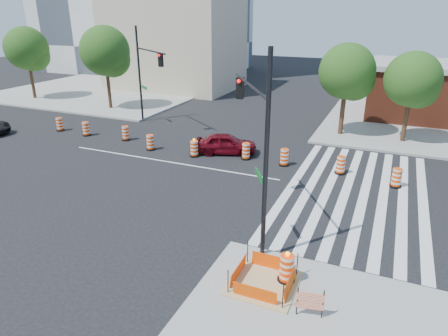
{
  "coord_description": "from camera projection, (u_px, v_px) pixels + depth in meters",
  "views": [
    {
      "loc": [
        12.13,
        -19.54,
        8.67
      ],
      "look_at": [
        4.89,
        -2.81,
        1.4
      ],
      "focal_mm": 32.0,
      "sensor_mm": 36.0,
      "label": 1
    }
  ],
  "objects": [
    {
      "name": "excavation_pit",
      "position": [
        263.0,
        282.0,
        13.27
      ],
      "size": [
        2.2,
        2.2,
        0.9
      ],
      "color": "tan",
      "rests_on": "ground"
    },
    {
      "name": "tree_north_b",
      "position": [
        106.0,
        54.0,
        35.36
      ],
      "size": [
        4.38,
        4.38,
        7.44
      ],
      "color": "#382314",
      "rests_on": "ground"
    },
    {
      "name": "crosswalk_east",
      "position": [
        355.0,
        192.0,
        20.3
      ],
      "size": [
        6.75,
        13.5,
        0.01
      ],
      "color": "silver",
      "rests_on": "ground"
    },
    {
      "name": "median_drum_8",
      "position": [
        396.0,
        178.0,
        20.74
      ],
      "size": [
        0.6,
        0.6,
        1.02
      ],
      "color": "black",
      "rests_on": "ground"
    },
    {
      "name": "tree_north_a",
      "position": [
        28.0,
        51.0,
        39.56
      ],
      "size": [
        4.22,
        4.22,
        7.18
      ],
      "color": "#382314",
      "rests_on": "ground"
    },
    {
      "name": "ground",
      "position": [
        169.0,
        162.0,
        24.34
      ],
      "size": [
        120.0,
        120.0,
        0.0
      ],
      "primitive_type": "plane",
      "color": "black",
      "rests_on": "ground"
    },
    {
      "name": "signal_pole_nw",
      "position": [
        146.0,
        67.0,
        30.44
      ],
      "size": [
        4.59,
        3.37,
        7.37
      ],
      "rotation": [
        0.0,
        0.0,
        -0.63
      ],
      "color": "black",
      "rests_on": "ground"
    },
    {
      "name": "median_drum_6",
      "position": [
        284.0,
        158.0,
        23.64
      ],
      "size": [
        0.6,
        0.6,
        1.02
      ],
      "color": "black",
      "rests_on": "ground"
    },
    {
      "name": "median_drum_5",
      "position": [
        246.0,
        152.0,
        24.64
      ],
      "size": [
        0.6,
        0.6,
        1.02
      ],
      "color": "black",
      "rests_on": "ground"
    },
    {
      "name": "median_drum_7",
      "position": [
        341.0,
        166.0,
        22.43
      ],
      "size": [
        0.6,
        0.6,
        1.02
      ],
      "color": "black",
      "rests_on": "ground"
    },
    {
      "name": "signal_pole_se",
      "position": [
        256.0,
        128.0,
        14.75
      ],
      "size": [
        3.12,
        4.85,
        7.47
      ],
      "rotation": [
        0.0,
        0.0,
        2.13
      ],
      "color": "black",
      "rests_on": "ground"
    },
    {
      "name": "median_drum_1",
      "position": [
        86.0,
        129.0,
        29.24
      ],
      "size": [
        0.6,
        0.6,
        1.02
      ],
      "color": "black",
      "rests_on": "ground"
    },
    {
      "name": "median_drum_0",
      "position": [
        60.0,
        125.0,
        30.42
      ],
      "size": [
        0.6,
        0.6,
        1.02
      ],
      "color": "black",
      "rests_on": "ground"
    },
    {
      "name": "tree_north_c",
      "position": [
        347.0,
        75.0,
        27.85
      ],
      "size": [
        3.89,
        3.88,
        6.59
      ],
      "color": "#382314",
      "rests_on": "ground"
    },
    {
      "name": "tree_north_d",
      "position": [
        413.0,
        83.0,
        26.32
      ],
      "size": [
        3.65,
        3.65,
        6.2
      ],
      "color": "#382314",
      "rests_on": "ground"
    },
    {
      "name": "median_drum_3",
      "position": [
        150.0,
        143.0,
        26.26
      ],
      "size": [
        0.6,
        0.6,
        1.02
      ],
      "color": "black",
      "rests_on": "ground"
    },
    {
      "name": "median_drum_2",
      "position": [
        126.0,
        134.0,
        28.22
      ],
      "size": [
        0.6,
        0.6,
        1.02
      ],
      "color": "black",
      "rests_on": "ground"
    },
    {
      "name": "sidewalk_nw",
      "position": [
        114.0,
        89.0,
        46.3
      ],
      "size": [
        22.0,
        22.0,
        0.15
      ],
      "primitive_type": "cube",
      "color": "gray",
      "rests_on": "ground"
    },
    {
      "name": "pit_drum",
      "position": [
        287.0,
        269.0,
        13.25
      ],
      "size": [
        0.59,
        0.59,
        1.16
      ],
      "color": "black",
      "rests_on": "ground"
    },
    {
      "name": "barricade",
      "position": [
        310.0,
        301.0,
        11.71
      ],
      "size": [
        0.82,
        0.21,
        0.97
      ],
      "rotation": [
        0.0,
        0.0,
        0.21
      ],
      "color": "#FF4405",
      "rests_on": "ground"
    },
    {
      "name": "median_drum_4",
      "position": [
        194.0,
        149.0,
        25.08
      ],
      "size": [
        0.6,
        0.6,
        1.18
      ],
      "color": "black",
      "rests_on": "ground"
    },
    {
      "name": "red_coupe",
      "position": [
        226.0,
        143.0,
        25.57
      ],
      "size": [
        4.19,
        2.79,
        1.33
      ],
      "primitive_type": "imported",
      "rotation": [
        0.0,
        0.0,
        1.92
      ],
      "color": "#5B0711",
      "rests_on": "ground"
    },
    {
      "name": "lane_centerline",
      "position": [
        169.0,
        162.0,
        24.34
      ],
      "size": [
        14.0,
        0.12,
        0.01
      ],
      "primitive_type": "cube",
      "color": "silver",
      "rests_on": "ground"
    },
    {
      "name": "beige_midrise",
      "position": [
        175.0,
        44.0,
        45.67
      ],
      "size": [
        14.0,
        10.0,
        10.0
      ],
      "primitive_type": "cube",
      "color": "#BEAE91",
      "rests_on": "ground"
    }
  ]
}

